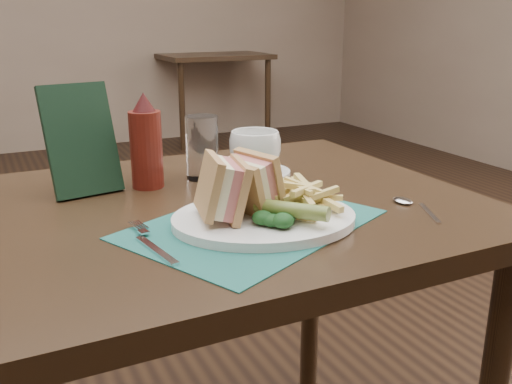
% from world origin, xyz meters
% --- Properties ---
extents(wall_back, '(6.00, 0.00, 6.00)m').
position_xyz_m(wall_back, '(0.00, 3.50, 0.00)').
color(wall_back, gray).
rests_on(wall_back, ground).
extents(table_main, '(0.90, 0.75, 0.75)m').
position_xyz_m(table_main, '(0.00, -0.50, 0.38)').
color(table_main, black).
rests_on(table_main, ground).
extents(table_bg_right, '(0.90, 0.75, 0.75)m').
position_xyz_m(table_bg_right, '(1.49, 3.29, 0.38)').
color(table_bg_right, black).
rests_on(table_bg_right, ground).
extents(placemat, '(0.47, 0.42, 0.00)m').
position_xyz_m(placemat, '(-0.01, -0.64, 0.75)').
color(placemat, '#1B5951').
rests_on(placemat, table_main).
extents(plate, '(0.35, 0.30, 0.01)m').
position_xyz_m(plate, '(0.01, -0.64, 0.76)').
color(plate, white).
rests_on(plate, placemat).
extents(sandwich_half_a, '(0.09, 0.11, 0.10)m').
position_xyz_m(sandwich_half_a, '(-0.08, -0.63, 0.82)').
color(sandwich_half_a, tan).
rests_on(sandwich_half_a, plate).
extents(sandwich_half_b, '(0.10, 0.11, 0.10)m').
position_xyz_m(sandwich_half_b, '(-0.02, -0.62, 0.82)').
color(sandwich_half_b, tan).
rests_on(sandwich_half_b, plate).
extents(kale_garnish, '(0.11, 0.08, 0.03)m').
position_xyz_m(kale_garnish, '(0.02, -0.69, 0.78)').
color(kale_garnish, '#123416').
rests_on(kale_garnish, plate).
extents(pickle_spear, '(0.09, 0.11, 0.03)m').
position_xyz_m(pickle_spear, '(0.03, -0.70, 0.79)').
color(pickle_spear, '#5A6D29').
rests_on(pickle_spear, plate).
extents(fries_pile, '(0.18, 0.20, 0.05)m').
position_xyz_m(fries_pile, '(0.07, -0.63, 0.79)').
color(fries_pile, '#D4BD6A').
rests_on(fries_pile, plate).
extents(fork, '(0.06, 0.17, 0.01)m').
position_xyz_m(fork, '(-0.18, -0.65, 0.76)').
color(fork, silver).
rests_on(fork, placemat).
extents(spoon, '(0.09, 0.15, 0.01)m').
position_xyz_m(spoon, '(0.28, -0.70, 0.76)').
color(spoon, silver).
rests_on(spoon, table_main).
extents(saucer, '(0.19, 0.19, 0.01)m').
position_xyz_m(saucer, '(0.12, -0.37, 0.76)').
color(saucer, white).
rests_on(saucer, table_main).
extents(coffee_cup, '(0.13, 0.13, 0.09)m').
position_xyz_m(coffee_cup, '(0.12, -0.37, 0.80)').
color(coffee_cup, white).
rests_on(coffee_cup, saucer).
extents(drinking_glass, '(0.08, 0.08, 0.13)m').
position_xyz_m(drinking_glass, '(0.02, -0.34, 0.81)').
color(drinking_glass, silver).
rests_on(drinking_glass, table_main).
extents(ketchup_bottle, '(0.07, 0.07, 0.19)m').
position_xyz_m(ketchup_bottle, '(-0.10, -0.35, 0.84)').
color(ketchup_bottle, '#51140D').
rests_on(ketchup_bottle, table_main).
extents(check_presenter, '(0.14, 0.10, 0.20)m').
position_xyz_m(check_presenter, '(-0.22, -0.34, 0.85)').
color(check_presenter, black).
rests_on(check_presenter, table_main).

